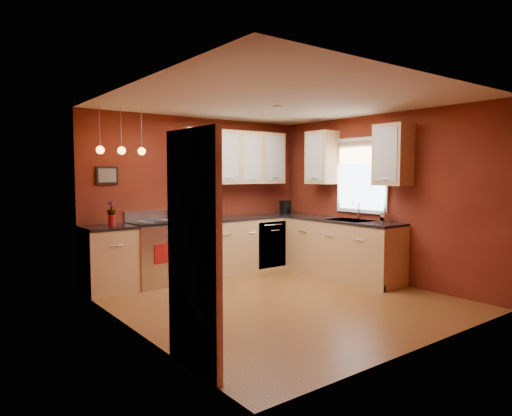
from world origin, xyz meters
TOP-DOWN VIEW (x-y plane):
  - floor at (0.00, 0.00)m, footprint 4.20×4.20m
  - ceiling at (0.00, 0.00)m, footprint 4.00×4.20m
  - wall_back at (0.00, 2.10)m, footprint 4.00×0.02m
  - wall_front at (0.00, -2.10)m, footprint 4.00×0.02m
  - wall_left at (-2.00, 0.00)m, footprint 0.02×4.20m
  - wall_right at (2.00, 0.00)m, footprint 0.02×4.20m
  - base_cabinets_back_left at (-1.65, 1.80)m, footprint 0.70×0.60m
  - base_cabinets_back_right at (0.73, 1.80)m, footprint 2.54×0.60m
  - base_cabinets_right at (1.70, 0.45)m, footprint 0.60×2.10m
  - counter_back_left at (-1.65, 1.80)m, footprint 0.70×0.62m
  - counter_back_right at (0.73, 1.80)m, footprint 2.54×0.62m
  - counter_right at (1.70, 0.45)m, footprint 0.62×2.10m
  - gas_range at (-0.92, 1.80)m, footprint 0.76×0.64m
  - dishwasher_front at (1.10, 1.51)m, footprint 0.60×0.02m
  - sink at (1.70, 0.30)m, footprint 0.50×0.70m
  - window at (1.97, 0.30)m, footprint 0.06×1.02m
  - door_left_wall at (-1.97, -1.20)m, footprint 0.12×0.82m
  - upper_cabinets_back at (0.60, 1.93)m, footprint 2.00×0.35m
  - upper_cabinets_right at (1.82, 0.32)m, footprint 0.35×1.95m
  - wall_picture at (-1.55, 2.08)m, footprint 0.32×0.03m
  - pendant_lights at (-1.45, 1.75)m, footprint 0.71×0.11m
  - red_canister at (-0.45, 1.81)m, footprint 0.12×0.12m
  - red_vase at (-1.59, 1.82)m, footprint 0.10×0.10m
  - flowers at (-1.59, 1.82)m, footprint 0.14×0.14m
  - coffee_maker at (1.66, 1.81)m, footprint 0.17×0.17m
  - soap_pump at (1.86, -0.25)m, footprint 0.11×0.11m
  - dish_towel at (-1.00, 1.47)m, footprint 0.21×0.01m

SIDE VIEW (x-z plane):
  - floor at x=0.00m, z-range 0.00..0.00m
  - base_cabinets_back_left at x=-1.65m, z-range 0.00..0.90m
  - base_cabinets_back_right at x=0.73m, z-range 0.00..0.90m
  - base_cabinets_right at x=1.70m, z-range 0.00..0.90m
  - dishwasher_front at x=1.10m, z-range 0.05..0.85m
  - gas_range at x=-0.92m, z-range -0.07..1.04m
  - dish_towel at x=-1.00m, z-range 0.38..0.66m
  - sink at x=1.70m, z-range 0.75..1.08m
  - counter_back_left at x=-1.65m, z-range 0.90..0.94m
  - counter_back_right at x=0.73m, z-range 0.90..0.94m
  - counter_right at x=1.70m, z-range 0.90..0.94m
  - red_vase at x=-1.59m, z-range 0.94..1.10m
  - door_left_wall at x=-1.97m, z-range 0.00..2.05m
  - red_canister at x=-0.45m, z-range 0.94..1.12m
  - soap_pump at x=1.86m, z-range 0.94..1.15m
  - coffee_maker at x=1.66m, z-range 0.93..1.17m
  - flowers at x=-1.59m, z-range 1.08..1.29m
  - wall_back at x=0.00m, z-range 0.00..2.60m
  - wall_front at x=0.00m, z-range 0.00..2.60m
  - wall_left at x=-2.00m, z-range 0.00..2.60m
  - wall_right at x=2.00m, z-range 0.00..2.60m
  - wall_picture at x=-1.55m, z-range 1.52..1.78m
  - window at x=1.97m, z-range 1.08..2.30m
  - upper_cabinets_back at x=0.60m, z-range 1.50..2.40m
  - upper_cabinets_right at x=1.82m, z-range 1.50..2.40m
  - pendant_lights at x=-1.45m, z-range 1.68..2.34m
  - ceiling at x=0.00m, z-range 2.59..2.61m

